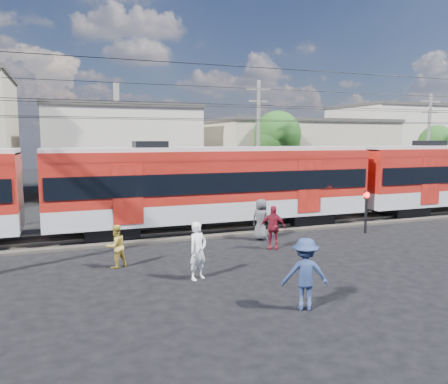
# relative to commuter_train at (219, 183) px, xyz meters

# --- Properties ---
(ground) EXTENTS (120.00, 120.00, 0.00)m
(ground) POSITION_rel_commuter_train_xyz_m (-0.63, -8.00, -2.40)
(ground) COLOR black
(ground) RESTS_ON ground
(track_bed) EXTENTS (70.00, 3.40, 0.12)m
(track_bed) POSITION_rel_commuter_train_xyz_m (-0.63, 0.00, -2.34)
(track_bed) COLOR #2D2823
(track_bed) RESTS_ON ground
(rail_near) EXTENTS (70.00, 0.12, 0.12)m
(rail_near) POSITION_rel_commuter_train_xyz_m (-0.63, -0.75, -2.22)
(rail_near) COLOR #59544C
(rail_near) RESTS_ON track_bed
(rail_far) EXTENTS (70.00, 0.12, 0.12)m
(rail_far) POSITION_rel_commuter_train_xyz_m (-0.63, 0.75, -2.22)
(rail_far) COLOR #59544C
(rail_far) RESTS_ON track_bed
(commuter_train) EXTENTS (50.30, 3.08, 4.17)m
(commuter_train) POSITION_rel_commuter_train_xyz_m (0.00, 0.00, 0.00)
(commuter_train) COLOR black
(commuter_train) RESTS_ON ground
(catenary) EXTENTS (70.00, 9.30, 7.52)m
(catenary) POSITION_rel_commuter_train_xyz_m (-9.28, -0.00, 2.73)
(catenary) COLOR black
(catenary) RESTS_ON ground
(building_midwest) EXTENTS (12.24, 12.24, 7.30)m
(building_midwest) POSITION_rel_commuter_train_xyz_m (-2.63, 19.00, 1.25)
(building_midwest) COLOR #B9B1A2
(building_midwest) RESTS_ON ground
(building_mideast) EXTENTS (16.32, 10.20, 6.30)m
(building_mideast) POSITION_rel_commuter_train_xyz_m (13.37, 16.00, 0.75)
(building_mideast) COLOR tan
(building_mideast) RESTS_ON ground
(building_east) EXTENTS (10.20, 10.20, 8.30)m
(building_east) POSITION_rel_commuter_train_xyz_m (27.37, 20.00, 1.75)
(building_east) COLOR #B9B1A2
(building_east) RESTS_ON ground
(utility_pole_mid) EXTENTS (1.80, 0.24, 8.50)m
(utility_pole_mid) POSITION_rel_commuter_train_xyz_m (5.37, 7.00, 2.13)
(utility_pole_mid) COLOR slate
(utility_pole_mid) RESTS_ON ground
(utility_pole_east) EXTENTS (1.80, 0.24, 8.00)m
(utility_pole_east) POSITION_rel_commuter_train_xyz_m (19.37, 6.00, 1.88)
(utility_pole_east) COLOR slate
(utility_pole_east) RESTS_ON ground
(tree_near) EXTENTS (3.82, 3.64, 6.72)m
(tree_near) POSITION_rel_commuter_train_xyz_m (8.55, 10.09, 2.26)
(tree_near) COLOR #382619
(tree_near) RESTS_ON ground
(tree_far) EXTENTS (3.36, 3.12, 5.76)m
(tree_far) POSITION_rel_commuter_train_xyz_m (23.55, 9.09, 1.59)
(tree_far) COLOR #382619
(tree_far) RESTS_ON ground
(pedestrian_a) EXTENTS (0.82, 0.72, 1.90)m
(pedestrian_a) POSITION_rel_commuter_train_xyz_m (-3.25, -7.01, -1.45)
(pedestrian_a) COLOR white
(pedestrian_a) RESTS_ON ground
(pedestrian_b) EXTENTS (0.93, 0.86, 1.55)m
(pedestrian_b) POSITION_rel_commuter_train_xyz_m (-5.61, -4.74, -1.63)
(pedestrian_b) COLOR gold
(pedestrian_b) RESTS_ON ground
(pedestrian_c) EXTENTS (1.44, 1.12, 1.95)m
(pedestrian_c) POSITION_rel_commuter_train_xyz_m (-1.29, -10.45, -1.42)
(pedestrian_c) COLOR navy
(pedestrian_c) RESTS_ON ground
(pedestrian_d) EXTENTS (1.16, 0.88, 1.83)m
(pedestrian_d) POSITION_rel_commuter_train_xyz_m (0.83, -4.32, -1.49)
(pedestrian_d) COLOR maroon
(pedestrian_d) RESTS_ON ground
(pedestrian_e) EXTENTS (1.02, 1.10, 1.89)m
(pedestrian_e) POSITION_rel_commuter_train_xyz_m (1.08, -2.63, -1.46)
(pedestrian_e) COLOR #46474B
(pedestrian_e) RESTS_ON ground
(crossing_signal) EXTENTS (0.30, 0.30, 2.06)m
(crossing_signal) POSITION_rel_commuter_train_xyz_m (6.48, -3.11, -0.97)
(crossing_signal) COLOR black
(crossing_signal) RESTS_ON ground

